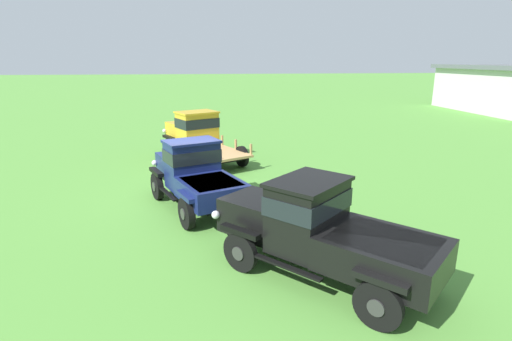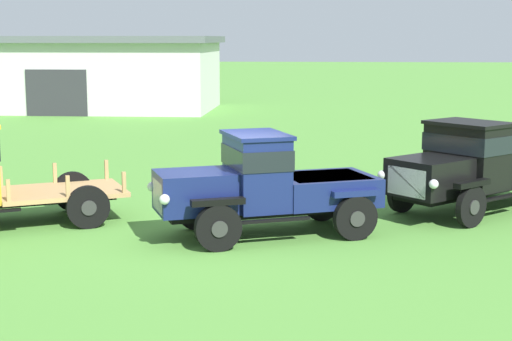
# 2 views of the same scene
# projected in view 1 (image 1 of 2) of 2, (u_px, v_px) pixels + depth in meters

# --- Properties ---
(ground_plane) EXTENTS (240.00, 240.00, 0.00)m
(ground_plane) POSITION_uv_depth(u_px,v_px,m) (187.00, 197.00, 13.70)
(ground_plane) COLOR #518E38
(vintage_truck_foreground_near) EXTENTS (5.73, 4.07, 2.26)m
(vintage_truck_foreground_near) POSITION_uv_depth(u_px,v_px,m) (196.00, 134.00, 18.75)
(vintage_truck_foreground_near) COLOR black
(vintage_truck_foreground_near) RESTS_ON ground
(vintage_truck_second_in_line) EXTENTS (4.81, 3.27, 2.12)m
(vintage_truck_second_in_line) POSITION_uv_depth(u_px,v_px,m) (195.00, 174.00, 12.66)
(vintage_truck_second_in_line) COLOR black
(vintage_truck_second_in_line) RESTS_ON ground
(vintage_truck_midrow_center) EXTENTS (4.79, 4.63, 2.12)m
(vintage_truck_midrow_center) POSITION_uv_depth(u_px,v_px,m) (320.00, 228.00, 8.49)
(vintage_truck_midrow_center) COLOR black
(vintage_truck_midrow_center) RESTS_ON ground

